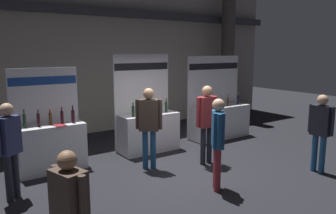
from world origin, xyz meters
The scene contains 12 objects.
ground_plane centered at (0.00, 0.00, 0.00)m, with size 29.32×29.32×0.00m, color black.
hall_colonnade centered at (0.00, 4.48, 3.40)m, with size 14.66×1.17×6.87m.
exhibitor_booth_0 centered at (-2.24, 1.76, 0.60)m, with size 1.49×0.72×2.24m.
exhibitor_booth_1 centered at (0.26, 1.76, 0.62)m, with size 1.63×0.66×2.52m.
exhibitor_booth_2 centered at (2.74, 1.71, 0.60)m, with size 1.99×0.66×2.45m.
trash_bin centered at (-2.52, -0.68, 0.36)m, with size 0.34×0.34×0.72m.
visitor_1 centered at (0.85, 0.13, 1.11)m, with size 0.60×0.24×1.83m.
visitor_2 centered at (-3.08, -2.14, 0.95)m, with size 0.36×0.54×1.59m.
visitor_3 centered at (0.05, -1.10, 1.04)m, with size 0.41×0.49×1.75m.
visitor_4 centered at (-3.22, 0.65, 1.04)m, with size 0.44×0.41×1.74m.
visitor_5 centered at (2.50, -1.66, 1.01)m, with size 0.23×0.56×1.70m.
visitor_6 centered at (-0.42, 0.59, 1.09)m, with size 0.48×0.42×1.82m.
Camera 1 is at (-4.09, -5.47, 2.62)m, focal length 35.33 mm.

